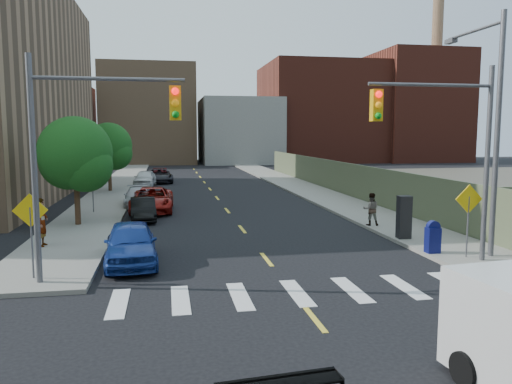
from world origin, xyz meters
name	(u,v)px	position (x,y,z in m)	size (l,w,h in m)	color
ground	(341,351)	(0.00, 0.00, 0.00)	(160.00, 160.00, 0.00)	black
sidewalk_nw	(124,179)	(-7.75, 41.50, 0.07)	(3.50, 73.00, 0.15)	gray
sidewalk_ne	(275,177)	(7.75, 41.50, 0.07)	(3.50, 73.00, 0.15)	gray
fence_north	(335,177)	(9.60, 28.00, 1.25)	(0.12, 44.00, 2.50)	#66704E
bg_bldg_west	(40,124)	(-22.00, 70.00, 6.00)	(14.00, 18.00, 12.00)	#592319
bg_bldg_midwest	(149,115)	(-6.00, 72.00, 7.50)	(14.00, 16.00, 15.00)	#8C6B4C
bg_bldg_center	(238,131)	(8.00, 70.00, 5.00)	(12.00, 16.00, 10.00)	gray
bg_bldg_east	(319,113)	(22.00, 72.00, 8.00)	(18.00, 18.00, 16.00)	#592319
bg_bldg_fareast	(413,108)	(38.00, 70.00, 9.00)	(14.00, 16.00, 18.00)	#592319
smokestack	(435,78)	(42.00, 70.00, 14.00)	(1.80, 1.80, 28.00)	#8C6B4C
signal_nw	(86,138)	(-5.98, 6.00, 4.53)	(4.59, 0.30, 7.00)	#59595E
signal_ne	(449,138)	(5.98, 6.00, 4.53)	(4.59, 0.30, 7.00)	#59595E
streetlight_ne	(491,118)	(8.20, 6.90, 5.22)	(0.25, 3.70, 9.00)	#59595E
warn_sign_nw	(31,220)	(-7.80, 6.50, 1.99)	(1.06, 0.06, 2.83)	#59595E
warn_sign_ne	(469,207)	(7.20, 6.50, 1.99)	(1.06, 0.06, 2.83)	#59595E
warn_sign_midwest	(92,180)	(-7.80, 20.00, 1.99)	(1.06, 0.06, 2.83)	#59595E
tree_west_near	(76,158)	(-8.00, 16.05, 3.48)	(3.66, 3.64, 5.52)	#332114
tree_west_far	(109,149)	(-8.00, 31.05, 3.48)	(3.66, 3.64, 5.52)	#332114
parked_car_blue	(131,243)	(-4.92, 8.29, 0.76)	(1.79, 4.45, 1.51)	navy
parked_car_black	(143,209)	(-4.88, 17.45, 0.61)	(1.29, 3.70, 1.22)	black
parked_car_red	(152,200)	(-4.48, 20.40, 0.73)	(2.42, 5.26, 1.46)	maroon
parked_car_silver	(138,197)	(-5.40, 22.69, 0.62)	(1.75, 4.30, 1.25)	#AEB0B6
parked_car_white	(145,178)	(-5.44, 35.00, 0.73)	(1.71, 4.26, 1.45)	silver
parked_car_maroon	(160,175)	(-4.20, 40.23, 0.62)	(1.32, 3.78, 1.25)	#380B0F
parked_car_grey	(160,176)	(-4.20, 38.32, 0.66)	(2.21, 4.79, 1.33)	black
mailbox	(433,237)	(6.32, 7.34, 0.75)	(0.50, 0.39, 1.23)	#0F155A
payphone	(404,217)	(6.47, 9.99, 1.07)	(0.55, 0.45, 1.85)	black
pedestrian_west	(42,222)	(-8.59, 11.18, 1.13)	(0.71, 0.47, 1.95)	gray
pedestrian_east	(371,209)	(6.30, 13.13, 0.95)	(0.78, 0.61, 1.61)	gray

